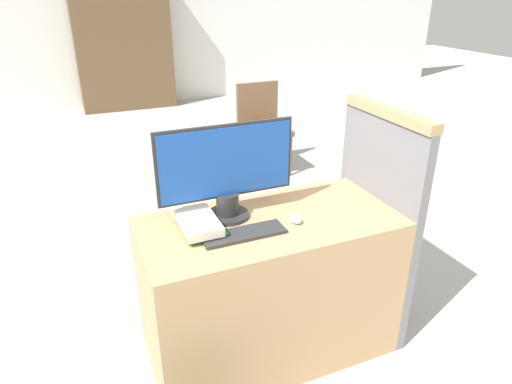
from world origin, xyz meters
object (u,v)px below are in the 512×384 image
object	(u,v)px
book_stack	(199,224)
keyboard	(244,234)
far_chair	(262,123)
monitor	(226,171)
mouse	(295,219)

from	to	relation	value
book_stack	keyboard	bearing A→B (deg)	-34.56
keyboard	far_chair	bearing A→B (deg)	64.56
monitor	book_stack	xyz separation A→B (m)	(-0.16, -0.08, -0.20)
keyboard	mouse	bearing A→B (deg)	4.43
mouse	far_chair	distance (m)	2.58
keyboard	far_chair	xyz separation A→B (m)	(1.16, 2.43, -0.27)
mouse	book_stack	xyz separation A→B (m)	(-0.43, 0.09, 0.02)
monitor	mouse	distance (m)	0.39
keyboard	far_chair	distance (m)	2.70
monitor	keyboard	xyz separation A→B (m)	(0.00, -0.19, -0.23)
monitor	far_chair	bearing A→B (deg)	62.56
keyboard	far_chair	size ratio (longest dim) A/B	0.43
monitor	mouse	xyz separation A→B (m)	(0.27, -0.17, -0.22)
monitor	mouse	bearing A→B (deg)	-32.68
mouse	far_chair	world-z (taller)	far_chair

